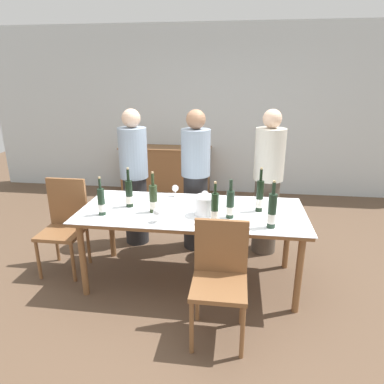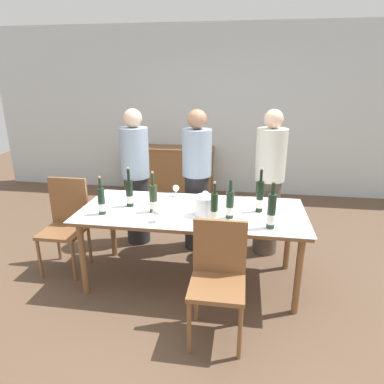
% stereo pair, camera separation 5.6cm
% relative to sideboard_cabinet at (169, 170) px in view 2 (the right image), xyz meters
% --- Properties ---
extents(ground_plane, '(12.00, 12.00, 0.00)m').
position_rel_sideboard_cabinet_xyz_m(ground_plane, '(0.82, -2.67, -0.42)').
color(ground_plane, brown).
extents(back_wall, '(8.00, 0.10, 2.80)m').
position_rel_sideboard_cabinet_xyz_m(back_wall, '(0.82, 0.29, 0.98)').
color(back_wall, silver).
rests_on(back_wall, ground_plane).
extents(sideboard_cabinet, '(1.56, 0.46, 0.83)m').
position_rel_sideboard_cabinet_xyz_m(sideboard_cabinet, '(0.00, 0.00, 0.00)').
color(sideboard_cabinet, brown).
rests_on(sideboard_cabinet, ground_plane).
extents(dining_table, '(2.13, 0.94, 0.77)m').
position_rel_sideboard_cabinet_xyz_m(dining_table, '(0.82, -2.67, 0.29)').
color(dining_table, brown).
rests_on(dining_table, ground_plane).
extents(ice_bucket, '(0.20, 0.20, 0.18)m').
position_rel_sideboard_cabinet_xyz_m(ice_bucket, '(0.95, -2.78, 0.45)').
color(ice_bucket, white).
rests_on(ice_bucket, dining_table).
extents(wine_bottle_0, '(0.07, 0.07, 0.42)m').
position_rel_sideboard_cabinet_xyz_m(wine_bottle_0, '(1.45, -2.61, 0.49)').
color(wine_bottle_0, black).
rests_on(wine_bottle_0, dining_table).
extents(wine_bottle_1, '(0.07, 0.07, 0.39)m').
position_rel_sideboard_cabinet_xyz_m(wine_bottle_1, '(0.21, -2.66, 0.48)').
color(wine_bottle_1, black).
rests_on(wine_bottle_1, dining_table).
extents(wine_bottle_2, '(0.07, 0.07, 0.35)m').
position_rel_sideboard_cabinet_xyz_m(wine_bottle_2, '(1.18, -2.81, 0.47)').
color(wine_bottle_2, '#1E3323').
rests_on(wine_bottle_2, dining_table).
extents(wine_bottle_3, '(0.07, 0.07, 0.41)m').
position_rel_sideboard_cabinet_xyz_m(wine_bottle_3, '(1.53, -2.98, 0.49)').
color(wine_bottle_3, '#1E3323').
rests_on(wine_bottle_3, dining_table).
extents(wine_bottle_4, '(0.08, 0.08, 0.39)m').
position_rel_sideboard_cabinet_xyz_m(wine_bottle_4, '(0.47, -2.77, 0.48)').
color(wine_bottle_4, '#28381E').
rests_on(wine_bottle_4, dining_table).
extents(wine_bottle_5, '(0.07, 0.07, 0.37)m').
position_rel_sideboard_cabinet_xyz_m(wine_bottle_5, '(1.05, -2.94, 0.48)').
color(wine_bottle_5, black).
rests_on(wine_bottle_5, dining_table).
extents(wine_bottle_6, '(0.07, 0.07, 0.36)m').
position_rel_sideboard_cabinet_xyz_m(wine_bottle_6, '(0.02, -2.89, 0.47)').
color(wine_bottle_6, '#1E3323').
rests_on(wine_bottle_6, dining_table).
extents(wine_glass_0, '(0.08, 0.08, 0.14)m').
position_rel_sideboard_cabinet_xyz_m(wine_glass_0, '(0.92, -2.49, 0.44)').
color(wine_glass_0, white).
rests_on(wine_glass_0, dining_table).
extents(wine_glass_1, '(0.07, 0.07, 0.13)m').
position_rel_sideboard_cabinet_xyz_m(wine_glass_1, '(0.56, -2.99, 0.44)').
color(wine_glass_1, white).
rests_on(wine_glass_1, dining_table).
extents(wine_glass_2, '(0.07, 0.07, 0.13)m').
position_rel_sideboard_cabinet_xyz_m(wine_glass_2, '(0.59, -2.31, 0.44)').
color(wine_glass_2, white).
rests_on(wine_glass_2, dining_table).
extents(chair_left_end, '(0.42, 0.42, 0.97)m').
position_rel_sideboard_cabinet_xyz_m(chair_left_end, '(-0.54, -2.58, 0.13)').
color(chair_left_end, brown).
rests_on(chair_left_end, ground_plane).
extents(chair_near_front, '(0.42, 0.42, 0.93)m').
position_rel_sideboard_cabinet_xyz_m(chair_near_front, '(1.13, -3.37, 0.13)').
color(chair_near_front, brown).
rests_on(chair_near_front, ground_plane).
extents(person_host, '(0.33, 0.33, 1.64)m').
position_rel_sideboard_cabinet_xyz_m(person_host, '(0.03, -1.90, 0.41)').
color(person_host, '#262628').
rests_on(person_host, ground_plane).
extents(person_guest_left, '(0.33, 0.33, 1.64)m').
position_rel_sideboard_cabinet_xyz_m(person_guest_left, '(0.76, -1.93, 0.41)').
color(person_guest_left, '#262628').
rests_on(person_guest_left, ground_plane).
extents(person_guest_right, '(0.33, 0.33, 1.65)m').
position_rel_sideboard_cabinet_xyz_m(person_guest_right, '(1.58, -1.93, 0.41)').
color(person_guest_right, '#51473D').
rests_on(person_guest_right, ground_plane).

